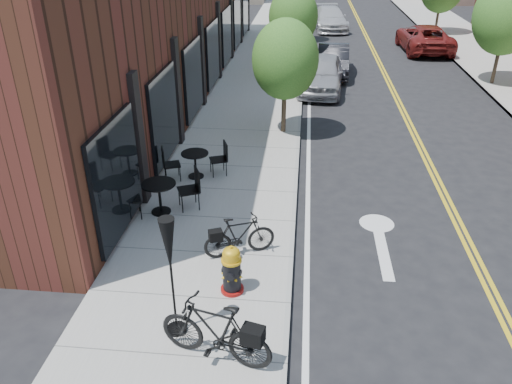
{
  "coord_description": "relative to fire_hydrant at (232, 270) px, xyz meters",
  "views": [
    {
      "loc": [
        0.06,
        -7.42,
        6.5
      ],
      "look_at": [
        -0.94,
        2.77,
        1.0
      ],
      "focal_mm": 35.0,
      "sensor_mm": 36.0,
      "label": 1
    }
  ],
  "objects": [
    {
      "name": "tree_far_b",
      "position": [
        9.77,
        15.74,
        2.44
      ],
      "size": [
        2.8,
        2.8,
        4.62
      ],
      "color": "#382B1E",
      "rests_on": "sidewalk_far"
    },
    {
      "name": "building_near",
      "position": [
        -5.33,
        13.74,
        2.88
      ],
      "size": [
        5.0,
        28.0,
        7.0
      ],
      "primitive_type": "cube",
      "color": "#422315",
      "rests_on": "ground"
    },
    {
      "name": "parked_car_far",
      "position": [
        7.98,
        22.59,
        0.14
      ],
      "size": [
        2.69,
        5.52,
        1.51
      ],
      "primitive_type": "imported",
      "rotation": [
        0.0,
        0.0,
        3.18
      ],
      "color": "maroon",
      "rests_on": "ground"
    },
    {
      "name": "parked_car_b",
      "position": [
        2.56,
        16.93,
        0.08
      ],
      "size": [
        1.63,
        4.27,
        1.39
      ],
      "primitive_type": "imported",
      "rotation": [
        0.0,
        0.0,
        -0.04
      ],
      "color": "black",
      "rests_on": "ground"
    },
    {
      "name": "bistro_set_c",
      "position": [
        -1.74,
        4.91,
        -0.01
      ],
      "size": [
        1.82,
        1.05,
        0.96
      ],
      "rotation": [
        0.0,
        0.0,
        0.36
      ],
      "color": "black",
      "rests_on": "sidewalk_near"
    },
    {
      "name": "fire_hydrant",
      "position": [
        0.0,
        0.0,
        0.0
      ],
      "size": [
        0.54,
        0.54,
        1.05
      ],
      "rotation": [
        0.0,
        0.0,
        -0.21
      ],
      "color": "maroon",
      "rests_on": "sidewalk_near"
    },
    {
      "name": "tree_near_b",
      "position": [
        0.57,
        16.74,
        2.1
      ],
      "size": [
        2.3,
        2.3,
        3.98
      ],
      "color": "#382B1E",
      "rests_on": "sidewalk_near"
    },
    {
      "name": "ground",
      "position": [
        1.17,
        -0.26,
        -0.62
      ],
      "size": [
        120.0,
        120.0,
        0.0
      ],
      "primitive_type": "plane",
      "color": "black",
      "rests_on": "ground"
    },
    {
      "name": "parked_car_a",
      "position": [
        1.97,
        14.1,
        0.16
      ],
      "size": [
        2.26,
        4.7,
        1.55
      ],
      "primitive_type": "imported",
      "rotation": [
        0.0,
        0.0,
        -0.1
      ],
      "color": "#929399",
      "rests_on": "ground"
    },
    {
      "name": "tree_near_a",
      "position": [
        0.57,
        8.74,
        1.99
      ],
      "size": [
        2.2,
        2.2,
        3.81
      ],
      "color": "#382B1E",
      "rests_on": "sidewalk_near"
    },
    {
      "name": "sidewalk_near",
      "position": [
        -0.83,
        9.74,
        -0.56
      ],
      "size": [
        4.0,
        70.0,
        0.12
      ],
      "primitive_type": "cube",
      "color": "#9E9B93",
      "rests_on": "ground"
    },
    {
      "name": "bicycle_right",
      "position": [
        -0.0,
        1.24,
        -0.02
      ],
      "size": [
        1.63,
        1.02,
        0.95
      ],
      "primitive_type": "imported",
      "rotation": [
        0.0,
        0.0,
        1.96
      ],
      "color": "black",
      "rests_on": "sidewalk_near"
    },
    {
      "name": "bicycle_left",
      "position": [
        -0.02,
        -1.75,
        0.09
      ],
      "size": [
        2.04,
        1.03,
        1.18
      ],
      "primitive_type": "imported",
      "rotation": [
        0.0,
        0.0,
        -1.83
      ],
      "color": "black",
      "rests_on": "sidewalk_near"
    },
    {
      "name": "bistro_set_b",
      "position": [
        -2.21,
        2.86,
        0.03
      ],
      "size": [
        1.98,
        1.24,
        1.05
      ],
      "rotation": [
        0.0,
        0.0,
        0.42
      ],
      "color": "black",
      "rests_on": "sidewalk_near"
    },
    {
      "name": "parked_car_c",
      "position": [
        2.77,
        28.91,
        0.13
      ],
      "size": [
        2.67,
        5.37,
        1.5
      ],
      "primitive_type": "imported",
      "rotation": [
        0.0,
        0.0,
        0.11
      ],
      "color": "#B6B6BB",
      "rests_on": "ground"
    },
    {
      "name": "patio_umbrella",
      "position": [
        -0.83,
        -1.17,
        1.16
      ],
      "size": [
        0.37,
        0.37,
        2.32
      ],
      "color": "black",
      "rests_on": "sidewalk_near"
    }
  ]
}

